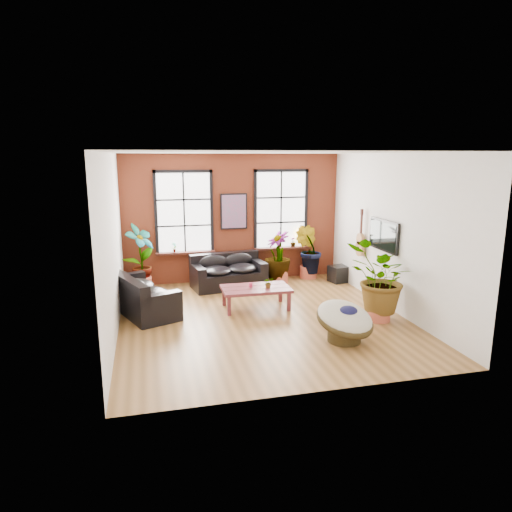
{
  "coord_description": "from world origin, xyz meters",
  "views": [
    {
      "loc": [
        -2.33,
        -9.05,
        3.43
      ],
      "look_at": [
        0.0,
        0.6,
        1.25
      ],
      "focal_mm": 32.0,
      "sensor_mm": 36.0,
      "label": 1
    }
  ],
  "objects_px": {
    "sofa_left": "(139,295)",
    "coffee_table": "(256,290)",
    "papasan_chair": "(345,320)",
    "sofa_back": "(228,272)"
  },
  "relations": [
    {
      "from": "coffee_table",
      "to": "papasan_chair",
      "type": "distance_m",
      "value": 2.55
    },
    {
      "from": "sofa_back",
      "to": "papasan_chair",
      "type": "xyz_separation_m",
      "value": [
        1.48,
        -4.16,
        0.02
      ]
    },
    {
      "from": "coffee_table",
      "to": "papasan_chair",
      "type": "relative_size",
      "value": 1.08
    },
    {
      "from": "sofa_left",
      "to": "coffee_table",
      "type": "height_order",
      "value": "sofa_left"
    },
    {
      "from": "sofa_back",
      "to": "coffee_table",
      "type": "xyz_separation_m",
      "value": [
        0.31,
        -1.9,
        0.04
      ]
    },
    {
      "from": "coffee_table",
      "to": "papasan_chair",
      "type": "height_order",
      "value": "papasan_chair"
    },
    {
      "from": "sofa_left",
      "to": "coffee_table",
      "type": "distance_m",
      "value": 2.62
    },
    {
      "from": "sofa_left",
      "to": "papasan_chair",
      "type": "distance_m",
      "value": 4.59
    },
    {
      "from": "sofa_back",
      "to": "coffee_table",
      "type": "bearing_deg",
      "value": -89.63
    },
    {
      "from": "papasan_chair",
      "to": "sofa_left",
      "type": "bearing_deg",
      "value": 120.93
    }
  ]
}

